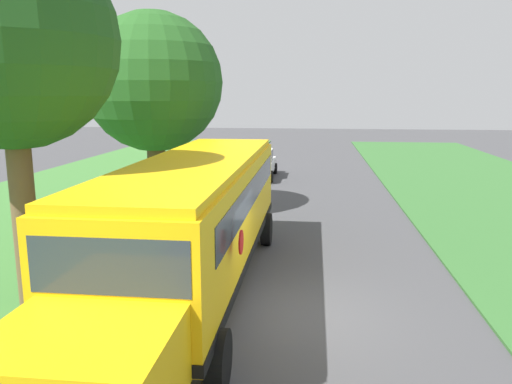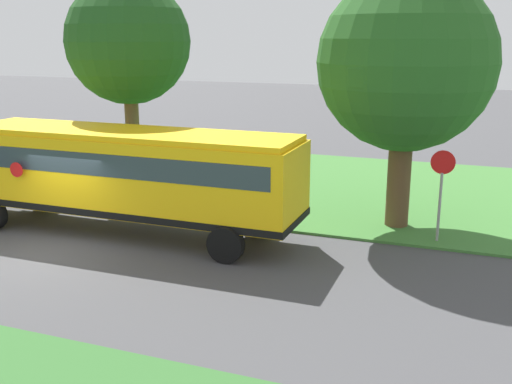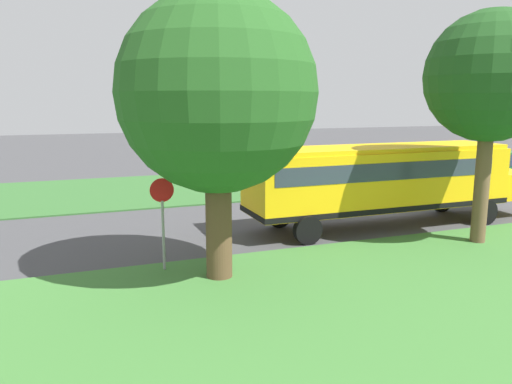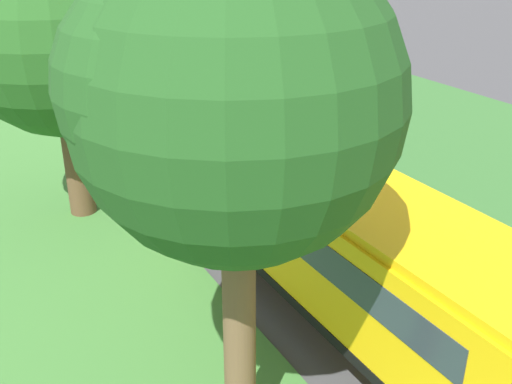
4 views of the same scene
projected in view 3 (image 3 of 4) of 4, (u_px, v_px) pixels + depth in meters
ground_plane at (372, 212)px, 22.18m from camera, size 120.00×120.00×0.00m
grass_far_side at (288, 181)px, 30.46m from camera, size 10.00×80.00×0.07m
school_bus at (385, 178)px, 19.38m from camera, size 2.84×12.42×3.16m
pickup_truck at (487, 170)px, 27.68m from camera, size 2.28×5.40×2.10m
oak_tree_beside_bus at (495, 75)px, 16.07m from camera, size 4.34×4.28×7.80m
oak_tree_roadside_mid at (218, 95)px, 13.14m from camera, size 5.26×5.26×7.72m
stop_sign at (163, 213)px, 14.12m from camera, size 0.08×0.68×2.74m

